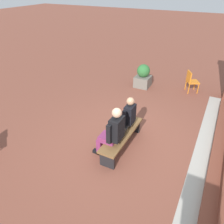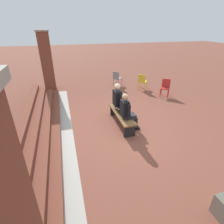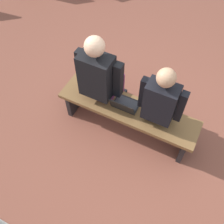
{
  "view_description": "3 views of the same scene",
  "coord_description": "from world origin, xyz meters",
  "px_view_note": "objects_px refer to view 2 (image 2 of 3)",
  "views": [
    {
      "loc": [
        4.31,
        1.8,
        3.81
      ],
      "look_at": [
        -0.05,
        -0.46,
        0.82
      ],
      "focal_mm": 35.0,
      "sensor_mm": 36.0,
      "label": 1
    },
    {
      "loc": [
        -4.94,
        1.8,
        3.23
      ],
      "look_at": [
        -0.28,
        0.46,
        0.8
      ],
      "focal_mm": 28.0,
      "sensor_mm": 36.0,
      "label": 2
    },
    {
      "loc": [
        -0.48,
        1.8,
        3.06
      ],
      "look_at": [
        0.33,
        0.2,
        0.59
      ],
      "focal_mm": 42.0,
      "sensor_mm": 36.0,
      "label": 3
    }
  ],
  "objects_px": {
    "plastic_chair_near_bench_left": "(117,78)",
    "plastic_chair_mid_courtyard": "(165,87)",
    "person_adult": "(120,101)",
    "bench": "(122,116)",
    "laptop": "(121,111)",
    "plastic_chair_far_left": "(142,81)",
    "person_student": "(127,111)"
  },
  "relations": [
    {
      "from": "bench",
      "to": "laptop",
      "type": "height_order",
      "value": "laptop"
    },
    {
      "from": "plastic_chair_near_bench_left",
      "to": "plastic_chair_far_left",
      "type": "height_order",
      "value": "same"
    },
    {
      "from": "person_adult",
      "to": "laptop",
      "type": "distance_m",
      "value": 0.44
    },
    {
      "from": "plastic_chair_near_bench_left",
      "to": "plastic_chair_far_left",
      "type": "distance_m",
      "value": 1.51
    },
    {
      "from": "laptop",
      "to": "plastic_chair_near_bench_left",
      "type": "relative_size",
      "value": 0.38
    },
    {
      "from": "plastic_chair_near_bench_left",
      "to": "person_adult",
      "type": "bearing_deg",
      "value": 164.03
    },
    {
      "from": "plastic_chair_near_bench_left",
      "to": "plastic_chair_far_left",
      "type": "xyz_separation_m",
      "value": [
        -0.99,
        -1.14,
        0.0
      ]
    },
    {
      "from": "person_adult",
      "to": "plastic_chair_mid_courtyard",
      "type": "xyz_separation_m",
      "value": [
        1.7,
        -2.95,
        -0.26
      ]
    },
    {
      "from": "laptop",
      "to": "plastic_chair_mid_courtyard",
      "type": "bearing_deg",
      "value": -55.75
    },
    {
      "from": "plastic_chair_far_left",
      "to": "laptop",
      "type": "bearing_deg",
      "value": 144.6
    },
    {
      "from": "person_student",
      "to": "plastic_chair_mid_courtyard",
      "type": "relative_size",
      "value": 1.55
    },
    {
      "from": "bench",
      "to": "plastic_chair_mid_courtyard",
      "type": "xyz_separation_m",
      "value": [
        2.11,
        -3.02,
        0.13
      ]
    },
    {
      "from": "bench",
      "to": "plastic_chair_far_left",
      "type": "relative_size",
      "value": 2.14
    },
    {
      "from": "person_student",
      "to": "plastic_chair_near_bench_left",
      "type": "height_order",
      "value": "person_student"
    },
    {
      "from": "bench",
      "to": "laptop",
      "type": "relative_size",
      "value": 5.62
    },
    {
      "from": "person_student",
      "to": "plastic_chair_near_bench_left",
      "type": "distance_m",
      "value": 4.86
    },
    {
      "from": "plastic_chair_mid_courtyard",
      "to": "plastic_chair_far_left",
      "type": "relative_size",
      "value": 1.0
    },
    {
      "from": "person_adult",
      "to": "plastic_chair_mid_courtyard",
      "type": "bearing_deg",
      "value": -59.99
    },
    {
      "from": "person_student",
      "to": "person_adult",
      "type": "bearing_deg",
      "value": -0.44
    },
    {
      "from": "person_student",
      "to": "plastic_chair_far_left",
      "type": "relative_size",
      "value": 1.55
    },
    {
      "from": "bench",
      "to": "plastic_chair_mid_courtyard",
      "type": "height_order",
      "value": "plastic_chair_mid_courtyard"
    },
    {
      "from": "laptop",
      "to": "plastic_chair_far_left",
      "type": "bearing_deg",
      "value": -35.4
    },
    {
      "from": "person_adult",
      "to": "plastic_chair_near_bench_left",
      "type": "height_order",
      "value": "person_adult"
    },
    {
      "from": "laptop",
      "to": "plastic_chair_far_left",
      "type": "height_order",
      "value": "plastic_chair_far_left"
    },
    {
      "from": "bench",
      "to": "plastic_chair_near_bench_left",
      "type": "height_order",
      "value": "plastic_chair_near_bench_left"
    },
    {
      "from": "laptop",
      "to": "plastic_chair_near_bench_left",
      "type": "xyz_separation_m",
      "value": [
        4.3,
        -1.21,
        -0.02
      ]
    },
    {
      "from": "plastic_chair_mid_courtyard",
      "to": "person_student",
      "type": "bearing_deg",
      "value": 130.1
    },
    {
      "from": "bench",
      "to": "person_student",
      "type": "distance_m",
      "value": 0.52
    },
    {
      "from": "laptop",
      "to": "plastic_chair_far_left",
      "type": "xyz_separation_m",
      "value": [
        3.31,
        -2.35,
        -0.02
      ]
    },
    {
      "from": "plastic_chair_near_bench_left",
      "to": "plastic_chair_mid_courtyard",
      "type": "distance_m",
      "value": 2.88
    },
    {
      "from": "person_adult",
      "to": "plastic_chair_far_left",
      "type": "relative_size",
      "value": 1.68
    },
    {
      "from": "person_adult",
      "to": "plastic_chair_mid_courtyard",
      "type": "height_order",
      "value": "person_adult"
    }
  ]
}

